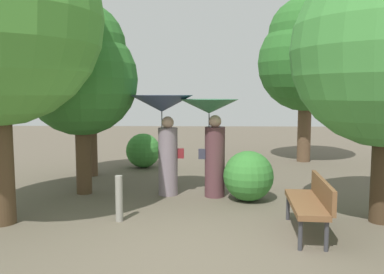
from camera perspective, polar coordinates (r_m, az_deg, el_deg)
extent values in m
plane|color=brown|center=(5.79, -1.03, -15.10)|extent=(40.00, 40.00, 0.00)
cylinder|color=gray|center=(8.44, -3.35, -3.41)|extent=(0.40, 0.40, 1.38)
sphere|color=tan|center=(8.34, -3.39, 2.04)|extent=(0.25, 0.25, 0.25)
cylinder|color=#333338|center=(8.35, -4.19, 0.75)|extent=(0.02, 0.02, 0.81)
cone|color=#38476B|center=(8.32, -4.22, 4.67)|extent=(1.27, 1.27, 0.33)
cube|color=maroon|center=(8.43, -1.61, -2.28)|extent=(0.14, 0.10, 0.20)
cylinder|color=#563338|center=(8.29, 3.18, -3.48)|extent=(0.40, 0.40, 1.41)
sphere|color=tan|center=(8.19, 3.22, 2.18)|extent=(0.25, 0.25, 0.25)
cylinder|color=#333338|center=(8.19, 2.37, 0.63)|extent=(0.02, 0.02, 0.76)
cone|color=#33724C|center=(8.16, 2.39, 4.28)|extent=(1.17, 1.17, 0.28)
cube|color=#333342|center=(8.23, 1.39, -2.37)|extent=(0.14, 0.10, 0.20)
cylinder|color=#38383D|center=(7.07, 13.19, -9.40)|extent=(0.06, 0.06, 0.44)
cylinder|color=#38383D|center=(7.12, 15.94, -9.36)|extent=(0.06, 0.06, 0.44)
cylinder|color=#38383D|center=(5.80, 14.81, -12.94)|extent=(0.06, 0.06, 0.44)
cylinder|color=#38383D|center=(5.86, 18.18, -12.84)|extent=(0.06, 0.06, 0.44)
cube|color=brown|center=(6.39, 15.50, -8.91)|extent=(0.56, 1.53, 0.08)
cube|color=brown|center=(6.39, 17.69, -7.19)|extent=(0.18, 1.50, 0.35)
cylinder|color=brown|center=(10.58, -13.86, 2.30)|extent=(0.28, 0.28, 2.83)
sphere|color=#428C3D|center=(10.56, -13.96, 6.13)|extent=(2.04, 2.04, 2.04)
sphere|color=#428C3D|center=(10.57, -14.04, 9.20)|extent=(1.63, 1.63, 1.63)
cylinder|color=brown|center=(12.87, 15.45, 5.47)|extent=(0.40, 0.40, 3.97)
sphere|color=#2D6B28|center=(12.90, 15.58, 9.88)|extent=(2.88, 2.88, 2.88)
sphere|color=#2D6B28|center=(12.97, 15.68, 13.37)|extent=(2.30, 2.30, 2.30)
cylinder|color=#4C3823|center=(8.74, -14.98, 2.59)|extent=(0.32, 0.32, 3.16)
sphere|color=#2D6B28|center=(8.72, -15.13, 7.78)|extent=(2.30, 2.30, 2.30)
sphere|color=#2D6B28|center=(8.77, -15.25, 11.91)|extent=(1.84, 1.84, 1.84)
sphere|color=#387F33|center=(11.58, -6.80, -1.88)|extent=(0.96, 0.96, 0.96)
sphere|color=#387F33|center=(8.07, 7.84, -5.38)|extent=(0.98, 0.98, 0.98)
cylinder|color=gray|center=(6.87, -10.10, -8.42)|extent=(0.12, 0.12, 0.76)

